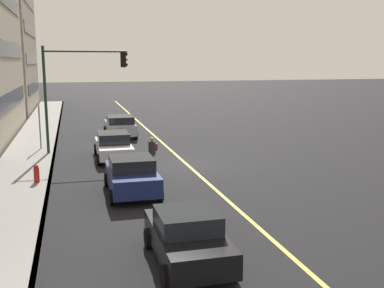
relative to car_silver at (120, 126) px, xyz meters
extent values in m
plane|color=black|center=(-9.73, -2.46, -0.81)|extent=(200.00, 200.00, 0.00)
cube|color=gray|center=(-9.73, 5.77, -0.73)|extent=(80.00, 2.90, 0.15)
cube|color=slate|center=(-9.73, 4.40, -0.73)|extent=(80.00, 0.16, 0.15)
cube|color=#D8CC4C|center=(-9.73, -2.46, -0.80)|extent=(80.00, 0.16, 0.01)
cube|color=#262D38|center=(2.54, 7.39, 1.95)|extent=(15.03, 0.06, 1.10)
cube|color=#262D38|center=(2.54, 7.39, 5.40)|extent=(15.03, 0.06, 1.10)
cube|color=#262D38|center=(22.25, 7.39, 1.70)|extent=(14.56, 0.06, 1.10)
cube|color=#262D38|center=(22.25, 7.39, 4.84)|extent=(14.56, 0.06, 1.10)
cube|color=#262D38|center=(22.25, 7.39, 7.98)|extent=(14.56, 0.06, 1.10)
cube|color=#262D38|center=(22.25, 7.39, 11.12)|extent=(14.56, 0.06, 1.10)
cube|color=#A8AAB2|center=(0.07, 0.00, -0.14)|extent=(4.22, 1.94, 0.73)
cube|color=black|center=(-0.22, 0.00, 0.48)|extent=(2.31, 1.78, 0.51)
cylinder|color=black|center=(1.47, 0.95, -0.51)|extent=(0.60, 0.22, 0.60)
cylinder|color=black|center=(1.47, -0.95, -0.51)|extent=(0.60, 0.22, 0.60)
cylinder|color=black|center=(-1.32, 0.95, -0.51)|extent=(0.60, 0.22, 0.60)
cylinder|color=black|center=(-1.32, -0.95, -0.51)|extent=(0.60, 0.22, 0.60)
cube|color=navy|center=(-14.62, 1.04, -0.14)|extent=(4.04, 1.86, 0.74)
cube|color=black|center=(-14.67, 1.04, 0.49)|extent=(1.90, 1.71, 0.51)
cylinder|color=black|center=(-13.29, 1.95, -0.51)|extent=(0.60, 0.22, 0.60)
cylinder|color=black|center=(-13.29, 0.13, -0.51)|extent=(0.60, 0.22, 0.60)
cylinder|color=black|center=(-15.96, 1.95, -0.51)|extent=(0.60, 0.22, 0.60)
cylinder|color=black|center=(-15.96, 0.13, -0.51)|extent=(0.60, 0.22, 0.60)
cube|color=black|center=(-21.60, 0.44, -0.17)|extent=(3.86, 1.72, 0.66)
cube|color=black|center=(-21.61, 0.44, 0.41)|extent=(1.65, 1.58, 0.50)
cylinder|color=black|center=(-20.33, 1.28, -0.51)|extent=(0.60, 0.22, 0.60)
cylinder|color=black|center=(-20.33, -0.39, -0.51)|extent=(0.60, 0.22, 0.60)
cylinder|color=black|center=(-22.88, 1.28, -0.51)|extent=(0.60, 0.22, 0.60)
cylinder|color=black|center=(-22.88, -0.39, -0.51)|extent=(0.60, 0.22, 0.60)
cube|color=silver|center=(-7.45, 1.15, -0.20)|extent=(4.60, 1.80, 0.61)
cube|color=black|center=(-7.52, 1.15, 0.40)|extent=(2.08, 1.65, 0.58)
cylinder|color=black|center=(-5.94, 2.02, -0.51)|extent=(0.60, 0.22, 0.60)
cylinder|color=black|center=(-5.94, 0.27, -0.51)|extent=(0.60, 0.22, 0.60)
cylinder|color=black|center=(-8.97, 2.02, -0.51)|extent=(0.60, 0.22, 0.60)
cylinder|color=black|center=(-8.97, 0.27, -0.51)|extent=(0.60, 0.22, 0.60)
cylinder|color=#383838|center=(-11.07, -0.47, -0.38)|extent=(0.17, 0.17, 0.85)
cylinder|color=#383838|center=(-10.85, -0.42, -0.38)|extent=(0.17, 0.17, 0.85)
cube|color=#262628|center=(-10.96, -0.44, 0.37)|extent=(0.44, 0.30, 0.64)
sphere|color=tan|center=(-10.96, -0.44, 0.80)|extent=(0.23, 0.23, 0.23)
cube|color=#592626|center=(-10.93, -0.61, 0.40)|extent=(0.29, 0.21, 0.34)
cylinder|color=#1E3823|center=(-5.61, 4.72, 2.31)|extent=(0.16, 0.16, 6.23)
cylinder|color=#1E3823|center=(-5.61, 2.37, 5.13)|extent=(0.10, 4.70, 0.10)
cube|color=black|center=(-5.61, 0.26, 4.68)|extent=(0.28, 0.30, 0.90)
sphere|color=#360605|center=(-5.61, 0.08, 4.98)|extent=(0.18, 0.18, 0.18)
sphere|color=gold|center=(-5.61, 0.08, 4.68)|extent=(0.18, 0.18, 0.18)
sphere|color=black|center=(-5.61, 0.08, 4.38)|extent=(0.18, 0.18, 0.18)
cylinder|color=slate|center=(-4.08, 5.22, 0.64)|extent=(0.08, 0.08, 2.90)
cube|color=white|center=(-4.08, 5.24, 1.89)|extent=(0.60, 0.02, 0.20)
cube|color=#DB5919|center=(-4.08, 5.24, 1.54)|extent=(0.44, 0.02, 0.28)
cylinder|color=red|center=(-12.33, 4.92, -0.41)|extent=(0.24, 0.24, 0.80)
sphere|color=red|center=(-12.33, 4.92, 0.03)|extent=(0.20, 0.20, 0.20)
camera|label=1|loc=(-32.89, 3.28, 4.59)|focal=42.84mm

